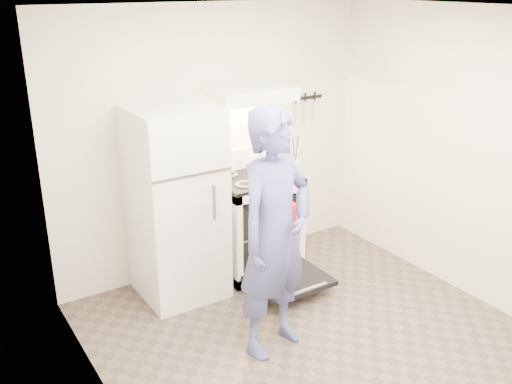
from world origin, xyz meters
TOP-DOWN VIEW (x-y plane):
  - floor at (0.00, 0.00)m, footprint 3.60×3.60m
  - back_wall at (0.00, 1.80)m, footprint 3.20×0.02m
  - refrigerator at (-0.58, 1.45)m, footprint 0.70×0.70m
  - stove_body at (0.23, 1.48)m, footprint 0.76×0.65m
  - cooktop at (0.23, 1.48)m, footprint 0.76×0.65m
  - backsplash at (0.23, 1.76)m, footprint 0.76×0.07m
  - oven_door at (0.23, 0.88)m, footprint 0.70×0.54m
  - oven_rack at (0.23, 1.48)m, footprint 0.60×0.52m
  - range_hood at (0.23, 1.55)m, footprint 0.76×0.50m
  - knife_strip at (1.05, 1.79)m, footprint 0.40×0.02m
  - pizza_stone at (0.16, 1.54)m, footprint 0.32×0.32m
  - tea_kettle at (-0.05, 1.70)m, footprint 0.24×0.20m
  - utensil_jar at (0.54, 1.26)m, footprint 0.11×0.11m
  - person at (-0.32, 0.32)m, footprint 0.77×0.61m
  - dutch_oven at (-0.14, 0.55)m, footprint 0.36×0.29m

SIDE VIEW (x-z plane):
  - floor at x=0.00m, z-range 0.00..0.00m
  - oven_door at x=0.23m, z-range 0.10..0.15m
  - oven_rack at x=0.23m, z-range 0.43..0.45m
  - pizza_stone at x=0.16m, z-range 0.45..0.46m
  - stove_body at x=0.23m, z-range 0.00..0.92m
  - refrigerator at x=-0.58m, z-range 0.00..1.70m
  - cooktop at x=0.23m, z-range 0.92..0.95m
  - person at x=-0.32m, z-range 0.00..1.88m
  - dutch_oven at x=-0.14m, z-range 0.85..1.09m
  - utensil_jar at x=0.54m, z-range 0.98..1.11m
  - backsplash at x=0.23m, z-range 0.95..1.15m
  - tea_kettle at x=-0.05m, z-range 0.95..1.24m
  - back_wall at x=0.00m, z-range 0.00..2.50m
  - knife_strip at x=1.05m, z-range 1.54..1.56m
  - range_hood at x=0.23m, z-range 1.65..1.77m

